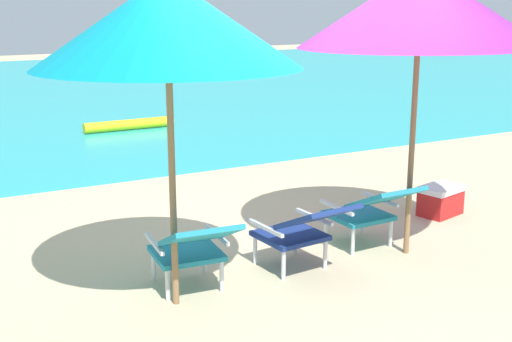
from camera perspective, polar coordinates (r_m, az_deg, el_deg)
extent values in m
plane|color=#CCB78E|center=(9.36, -10.14, 0.18)|extent=(40.00, 40.00, 0.00)
cube|color=#28B2B7|center=(17.43, -19.05, 6.16)|extent=(40.00, 18.00, 0.01)
cylinder|color=yellow|center=(12.11, -10.55, 3.85)|extent=(1.60, 0.18, 0.18)
cube|color=teal|center=(5.49, -5.84, -6.85)|extent=(0.56, 0.55, 0.04)
cube|color=teal|center=(5.07, -4.67, -5.41)|extent=(0.57, 0.56, 0.27)
cylinder|color=silver|center=(5.68, -8.58, -7.83)|extent=(0.04, 0.04, 0.26)
cylinder|color=silver|center=(5.79, -4.34, -7.25)|extent=(0.04, 0.04, 0.26)
cylinder|color=silver|center=(5.31, -7.40, -9.44)|extent=(0.04, 0.04, 0.26)
cylinder|color=silver|center=(5.43, -2.89, -8.76)|extent=(0.04, 0.04, 0.26)
cube|color=silver|center=(5.38, -8.53, -6.02)|extent=(0.08, 0.50, 0.03)
cube|color=silver|center=(5.53, -3.29, -5.33)|extent=(0.08, 0.50, 0.03)
cube|color=navy|center=(5.86, 2.88, -5.41)|extent=(0.56, 0.54, 0.04)
cube|color=navy|center=(5.50, 5.18, -3.83)|extent=(0.56, 0.56, 0.27)
cylinder|color=silver|center=(5.95, -0.07, -6.60)|extent=(0.04, 0.04, 0.26)
cylinder|color=silver|center=(6.19, 3.34, -5.78)|extent=(0.04, 0.04, 0.26)
cylinder|color=silver|center=(5.63, 2.32, -7.87)|extent=(0.04, 0.04, 0.26)
cylinder|color=silver|center=(5.88, 5.82, -6.94)|extent=(0.04, 0.04, 0.26)
cube|color=silver|center=(5.68, 0.77, -4.77)|extent=(0.08, 0.50, 0.03)
cube|color=silver|center=(5.97, 4.90, -3.84)|extent=(0.08, 0.50, 0.03)
cube|color=teal|center=(6.44, 8.57, -3.70)|extent=(0.53, 0.51, 0.04)
cube|color=teal|center=(6.10, 10.79, -2.20)|extent=(0.53, 0.53, 0.27)
cylinder|color=silver|center=(6.52, 5.85, -4.77)|extent=(0.04, 0.04, 0.26)
cylinder|color=silver|center=(6.78, 8.89, -4.13)|extent=(0.04, 0.04, 0.26)
cylinder|color=silver|center=(6.21, 8.12, -5.86)|extent=(0.04, 0.04, 0.26)
cylinder|color=silver|center=(6.47, 11.21, -5.13)|extent=(0.04, 0.04, 0.26)
cube|color=silver|center=(6.25, 6.74, -3.04)|extent=(0.04, 0.50, 0.03)
cube|color=silver|center=(6.57, 10.39, -2.33)|extent=(0.04, 0.50, 0.03)
cylinder|color=olive|center=(4.99, -7.00, -1.50)|extent=(0.05, 0.05, 1.81)
cone|color=#0A93AD|center=(4.81, -7.44, 12.27)|extent=(2.52, 2.52, 0.66)
cylinder|color=olive|center=(6.12, 12.90, 1.57)|extent=(0.05, 0.05, 1.88)
cone|color=purple|center=(5.98, 13.58, 13.23)|extent=(2.67, 2.67, 0.69)
cube|color=red|center=(7.52, 15.18, -2.60)|extent=(0.51, 0.40, 0.26)
cube|color=white|center=(7.48, 15.26, -1.43)|extent=(0.53, 0.42, 0.06)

